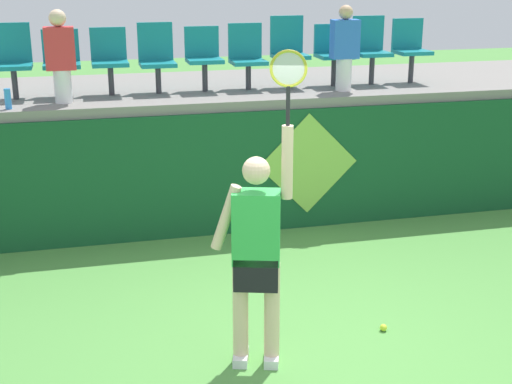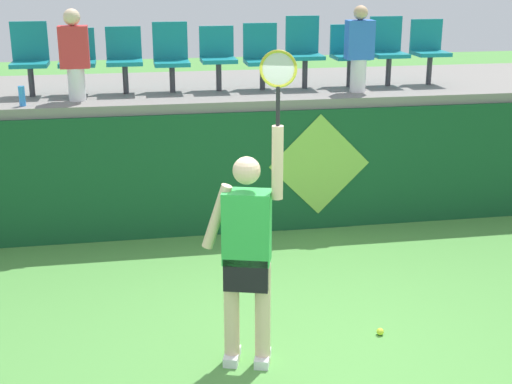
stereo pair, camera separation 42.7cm
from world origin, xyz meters
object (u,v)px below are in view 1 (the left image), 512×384
Objects in this scene: tennis_player at (257,251)px; stadium_chair_4 at (203,55)px; stadium_chair_2 at (109,57)px; stadium_chair_8 at (371,47)px; tennis_ball at (383,328)px; water_bottle at (8,99)px; stadium_chair_0 at (13,58)px; stadium_chair_7 at (333,51)px; stadium_chair_6 at (289,48)px; stadium_chair_1 at (62,59)px; stadium_chair_9 at (410,47)px; spectator_0 at (60,55)px; stadium_chair_3 at (157,56)px; stadium_chair_5 at (247,54)px; spectator_1 at (345,47)px.

stadium_chair_4 is (0.27, 3.93, 1.08)m from tennis_player.
stadium_chair_8 reaches higher than stadium_chair_2.
water_bottle reaches higher than tennis_ball.
stadium_chair_8 is at bearing -0.02° from stadium_chair_0.
stadium_chair_7 is (1.73, -0.00, 0.00)m from stadium_chair_4.
stadium_chair_1 is at bearing -179.82° from stadium_chair_6.
stadium_chair_8 reaches higher than water_bottle.
spectator_0 is at bearing -174.42° from stadium_chair_9.
stadium_chair_4 is at bearing -0.94° from stadium_chair_3.
spectator_0 is at bearing -141.98° from stadium_chair_2.
stadium_chair_4 is 0.97× the size of stadium_chair_5.
spectator_0 reaches higher than stadium_chair_6.
stadium_chair_3 is at bearing 0.83° from stadium_chair_2.
stadium_chair_2 is (0.57, 0.00, 0.00)m from stadium_chair_1.
stadium_chair_1 is 4.59m from stadium_chair_9.
stadium_chair_3 reaches higher than stadium_chair_5.
spectator_0 reaches higher than tennis_ball.
stadium_chair_9 is (2.84, 0.00, 0.03)m from stadium_chair_4.
stadium_chair_6 is (1.40, 3.94, 1.13)m from tennis_player.
stadium_chair_6 is 1.14m from stadium_chair_8.
stadium_chair_2 is 2.90m from stadium_chair_7.
stadium_chair_7 is 0.45m from spectator_1.
stadium_chair_0 is 3.44m from stadium_chair_6.
stadium_chair_5 is at bearing 179.85° from stadium_chair_9.
tennis_player is 3.26× the size of stadium_chair_1.
tennis_player reaches higher than stadium_chair_0.
stadium_chair_0 is 1.07× the size of stadium_chair_5.
spectator_0 reaches higher than stadium_chair_1.
spectator_0 is 1.00× the size of spectator_1.
stadium_chair_9 is (3.11, 3.93, 1.11)m from tennis_player.
stadium_chair_3 is at bearing 21.55° from spectator_0.
tennis_ball is at bearing -92.23° from stadium_chair_6.
tennis_player is at bearing -67.04° from spectator_0.
stadium_chair_9 is 0.79× the size of spectator_0.
stadium_chair_6 reaches higher than stadium_chair_1.
stadium_chair_6 is 0.60m from stadium_chair_7.
stadium_chair_8 is 0.57m from stadium_chair_9.
stadium_chair_2 is at bearing 0.07° from stadium_chair_1.
stadium_chair_7 is (2.00, 3.93, 1.08)m from tennis_player.
stadium_chair_2 is at bearing 30.48° from water_bottle.
water_bottle is at bearing -168.61° from stadium_chair_6.
stadium_chair_2 is at bearing -179.17° from stadium_chair_3.
tennis_ball is 4.26m from stadium_chair_6.
stadium_chair_7 is at bearing -0.46° from stadium_chair_5.
stadium_chair_8 is (2.54, 3.94, 1.12)m from tennis_player.
stadium_chair_0 is 4.04m from stadium_chair_7.
spectator_0 is at bearing -38.98° from stadium_chair_0.
stadium_chair_4 is 0.75× the size of spectator_1.
stadium_chair_4 is 0.57m from stadium_chair_5.
stadium_chair_6 is at bearing 178.97° from stadium_chair_7.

